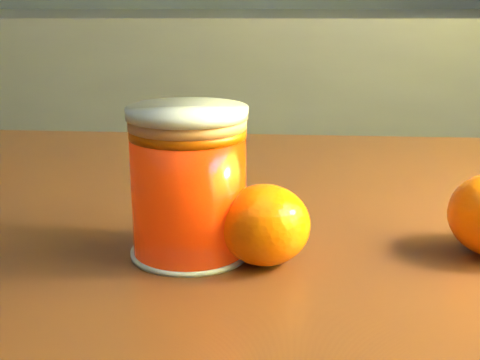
{
  "coord_description": "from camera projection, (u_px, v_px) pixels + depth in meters",
  "views": [
    {
      "loc": [
        0.84,
        -0.26,
        0.96
      ],
      "look_at": [
        0.84,
        0.22,
        0.82
      ],
      "focal_mm": 50.0,
      "sensor_mm": 36.0,
      "label": 1
    }
  ],
  "objects": [
    {
      "name": "table",
      "position": [
        360.0,
        329.0,
        0.59
      ],
      "size": [
        1.07,
        0.79,
        0.77
      ],
      "rotation": [
        0.0,
        0.0,
        -0.07
      ],
      "color": "#5F3117",
      "rests_on": "ground"
    },
    {
      "name": "juice_glass",
      "position": [
        189.0,
        183.0,
        0.49
      ],
      "size": [
        0.09,
        0.09,
        0.11
      ],
      "rotation": [
        0.0,
        0.0,
        -0.05
      ],
      "color": "#F12C04",
      "rests_on": "table"
    },
    {
      "name": "orange_front",
      "position": [
        265.0,
        225.0,
        0.48
      ],
      "size": [
        0.07,
        0.07,
        0.06
      ],
      "primitive_type": "ellipsoid",
      "rotation": [
        0.0,
        0.0,
        -0.09
      ],
      "color": "#FF6905",
      "rests_on": "table"
    }
  ]
}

